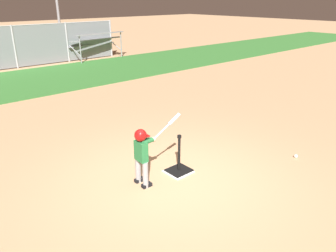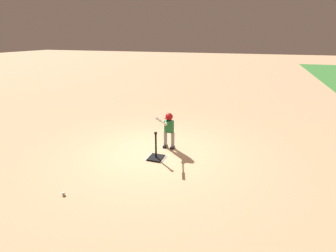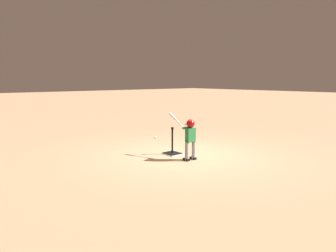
{
  "view_description": "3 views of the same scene",
  "coord_description": "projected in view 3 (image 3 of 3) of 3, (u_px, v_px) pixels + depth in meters",
  "views": [
    {
      "loc": [
        -3.45,
        -3.73,
        3.06
      ],
      "look_at": [
        0.11,
        0.34,
        0.93
      ],
      "focal_mm": 35.0,
      "sensor_mm": 36.0,
      "label": 1
    },
    {
      "loc": [
        6.11,
        2.55,
        3.07
      ],
      "look_at": [
        0.25,
        0.54,
        0.94
      ],
      "focal_mm": 28.0,
      "sensor_mm": 36.0,
      "label": 2
    },
    {
      "loc": [
        -6.27,
        5.99,
        2.04
      ],
      "look_at": [
        0.21,
        0.43,
        0.81
      ],
      "focal_mm": 35.0,
      "sensor_mm": 36.0,
      "label": 3
    }
  ],
  "objects": [
    {
      "name": "baseball",
      "position": [
        156.0,
        137.0,
        11.32
      ],
      "size": [
        0.07,
        0.07,
        0.07
      ],
      "primitive_type": "sphere",
      "color": "white",
      "rests_on": "ground_plane"
    },
    {
      "name": "ground_plane",
      "position": [
        185.0,
        155.0,
        8.86
      ],
      "size": [
        90.0,
        90.0,
        0.0
      ],
      "primitive_type": "plane",
      "color": "tan"
    },
    {
      "name": "batter_child",
      "position": [
        189.0,
        134.0,
        8.21
      ],
      "size": [
        0.95,
        0.33,
        1.15
      ],
      "color": "gray",
      "rests_on": "ground_plane"
    },
    {
      "name": "home_plate",
      "position": [
        173.0,
        154.0,
        8.92
      ],
      "size": [
        0.44,
        0.44,
        0.02
      ],
      "primitive_type": "cube",
      "rotation": [
        0.0,
        0.0,
        0.01
      ],
      "color": "white",
      "rests_on": "ground_plane"
    },
    {
      "name": "batting_tee",
      "position": [
        172.0,
        150.0,
        8.92
      ],
      "size": [
        0.42,
        0.38,
        0.74
      ],
      "color": "black",
      "rests_on": "ground_plane"
    }
  ]
}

